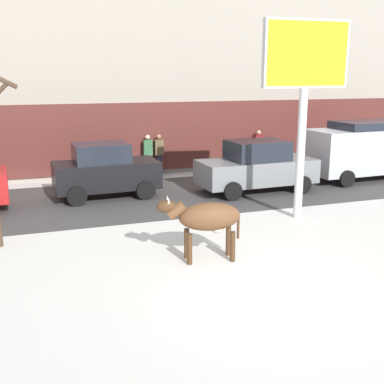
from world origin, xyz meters
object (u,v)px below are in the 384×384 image
at_px(pedestrian_by_cars, 159,155).
at_px(pedestrian_far_left, 148,155).
at_px(car_silver_van, 364,148).
at_px(cow_brown, 207,218).
at_px(billboard, 305,67).
at_px(car_grey_sedan, 257,167).
at_px(pedestrian_near_billboard, 258,149).
at_px(car_black_hatchback, 105,170).

bearing_deg(pedestrian_by_cars, pedestrian_far_left, 180.00).
bearing_deg(car_silver_van, cow_brown, -145.82).
xyz_separation_m(cow_brown, billboard, (3.71, 2.24, 3.32)).
relative_size(car_silver_van, pedestrian_by_cars, 2.70).
relative_size(cow_brown, car_grey_sedan, 0.45).
distance_m(car_grey_sedan, pedestrian_near_billboard, 4.26).
height_order(cow_brown, car_black_hatchback, car_black_hatchback).
bearing_deg(pedestrian_by_cars, car_grey_sedan, -55.66).
height_order(cow_brown, car_silver_van, car_silver_van).
xyz_separation_m(car_black_hatchback, car_grey_sedan, (5.25, -0.95, -0.02)).
height_order(billboard, pedestrian_by_cars, billboard).
distance_m(billboard, pedestrian_by_cars, 8.25).
bearing_deg(car_black_hatchback, pedestrian_far_left, 52.24).
bearing_deg(car_black_hatchback, pedestrian_near_billboard, 21.47).
bearing_deg(pedestrian_far_left, car_grey_sedan, -51.07).
height_order(cow_brown, pedestrian_by_cars, pedestrian_by_cars).
height_order(cow_brown, pedestrian_near_billboard, pedestrian_near_billboard).
distance_m(pedestrian_near_billboard, pedestrian_by_cars, 4.54).
bearing_deg(car_silver_van, billboard, -143.79).
relative_size(billboard, pedestrian_near_billboard, 3.21).
relative_size(cow_brown, car_black_hatchback, 0.54).
bearing_deg(cow_brown, car_silver_van, 34.18).
bearing_deg(pedestrian_near_billboard, pedestrian_far_left, 180.00).
xyz_separation_m(billboard, pedestrian_by_cars, (-2.27, 7.15, -3.43)).
height_order(pedestrian_near_billboard, pedestrian_by_cars, same).
bearing_deg(billboard, cow_brown, -148.90).
bearing_deg(car_grey_sedan, car_silver_van, 5.84).
bearing_deg(pedestrian_far_left, billboard, -69.00).
xyz_separation_m(car_black_hatchback, pedestrian_far_left, (2.20, 2.84, -0.05)).
relative_size(billboard, pedestrian_by_cars, 3.21).
distance_m(billboard, pedestrian_far_left, 8.39).
bearing_deg(car_grey_sedan, billboard, -95.27).
distance_m(car_black_hatchback, pedestrian_by_cars, 3.89).
height_order(car_grey_sedan, car_silver_van, car_silver_van).
distance_m(cow_brown, car_grey_sedan, 6.90).
xyz_separation_m(cow_brown, pedestrian_near_billboard, (5.98, 9.39, -0.11)).
height_order(car_silver_van, pedestrian_by_cars, car_silver_van).
bearing_deg(cow_brown, billboard, 31.10).
height_order(car_black_hatchback, car_grey_sedan, car_black_hatchback).
distance_m(cow_brown, car_black_hatchback, 6.67).
relative_size(cow_brown, pedestrian_by_cars, 1.12).
xyz_separation_m(billboard, car_silver_van, (5.30, 3.88, -3.07)).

